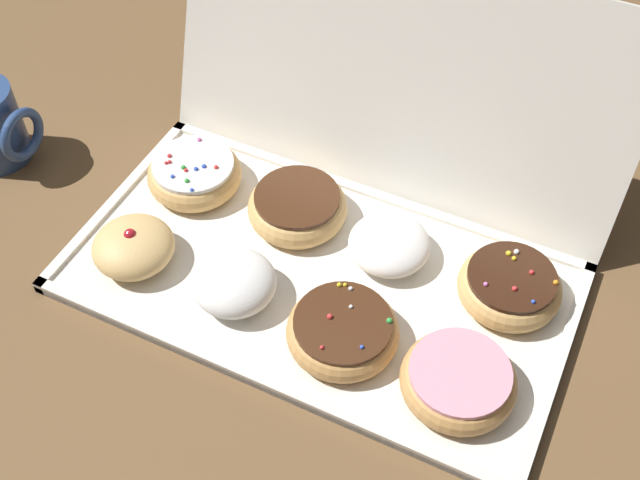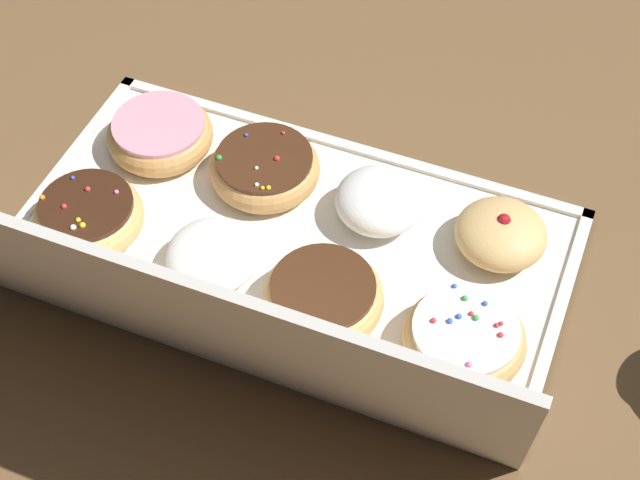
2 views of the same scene
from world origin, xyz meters
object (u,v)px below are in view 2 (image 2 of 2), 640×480
(chocolate_frosted_donut_5, at_px, (323,297))
(sprinkle_donut_7, at_px, (89,216))
(donut_box, at_px, (294,242))
(jelly_filled_donut_0, at_px, (501,234))
(powdered_filled_donut_1, at_px, (379,201))
(sprinkle_donut_2, at_px, (265,168))
(pink_frosted_donut_3, at_px, (160,134))
(powdered_filled_donut_6, at_px, (213,255))
(sprinkle_donut_4, at_px, (464,338))

(chocolate_frosted_donut_5, bearing_deg, sprinkle_donut_7, -1.01)
(chocolate_frosted_donut_5, bearing_deg, donut_box, -49.10)
(jelly_filled_donut_0, distance_m, powdered_filled_donut_1, 0.13)
(jelly_filled_donut_0, relative_size, powdered_filled_donut_1, 1.01)
(donut_box, height_order, powdered_filled_donut_1, powdered_filled_donut_1)
(powdered_filled_donut_1, bearing_deg, sprinkle_donut_2, -1.13)
(chocolate_frosted_donut_5, xyz_separation_m, sprinkle_donut_7, (0.26, -0.00, 0.00))
(powdered_filled_donut_1, relative_size, sprinkle_donut_7, 0.81)
(pink_frosted_donut_3, distance_m, powdered_filled_donut_6, 0.18)
(sprinkle_donut_4, bearing_deg, sprinkle_donut_2, -26.48)
(chocolate_frosted_donut_5, bearing_deg, sprinkle_donut_2, -48.06)
(pink_frosted_donut_3, bearing_deg, sprinkle_donut_4, 161.12)
(powdered_filled_donut_6, bearing_deg, sprinkle_donut_2, -89.44)
(jelly_filled_donut_0, bearing_deg, sprinkle_donut_2, 0.53)
(powdered_filled_donut_1, distance_m, powdered_filled_donut_6, 0.18)
(sprinkle_donut_4, xyz_separation_m, powdered_filled_donut_6, (0.25, -0.00, 0.00))
(donut_box, bearing_deg, sprinkle_donut_4, 162.12)
(donut_box, distance_m, sprinkle_donut_7, 0.21)
(powdered_filled_donut_1, distance_m, chocolate_frosted_donut_5, 0.13)
(donut_box, distance_m, powdered_filled_donut_6, 0.09)
(sprinkle_donut_4, bearing_deg, donut_box, -17.88)
(sprinkle_donut_4, height_order, powdered_filled_donut_6, sprinkle_donut_4)
(powdered_filled_donut_6, bearing_deg, chocolate_frosted_donut_5, 177.10)
(donut_box, height_order, sprinkle_donut_2, sprinkle_donut_2)
(sprinkle_donut_7, bearing_deg, powdered_filled_donut_1, -154.68)
(powdered_filled_donut_1, distance_m, sprinkle_donut_4, 0.18)
(powdered_filled_donut_1, xyz_separation_m, sprinkle_donut_7, (0.26, 0.13, -0.00))
(jelly_filled_donut_0, distance_m, chocolate_frosted_donut_5, 0.19)
(chocolate_frosted_donut_5, bearing_deg, powdered_filled_donut_1, -94.09)
(sprinkle_donut_4, relative_size, sprinkle_donut_7, 1.02)
(donut_box, bearing_deg, chocolate_frosted_donut_5, 130.90)
(sprinkle_donut_4, bearing_deg, sprinkle_donut_7, 0.09)
(sprinkle_donut_4, height_order, chocolate_frosted_donut_5, sprinkle_donut_4)
(powdered_filled_donut_1, relative_size, chocolate_frosted_donut_5, 0.78)
(jelly_filled_donut_0, height_order, sprinkle_donut_2, jelly_filled_donut_0)
(sprinkle_donut_7, bearing_deg, pink_frosted_donut_3, -94.85)
(pink_frosted_donut_3, distance_m, sprinkle_donut_7, 0.13)
(donut_box, height_order, powdered_filled_donut_6, powdered_filled_donut_6)
(jelly_filled_donut_0, xyz_separation_m, chocolate_frosted_donut_5, (0.13, 0.13, -0.00))
(chocolate_frosted_donut_5, relative_size, sprinkle_donut_7, 1.04)
(donut_box, bearing_deg, sprinkle_donut_2, -46.99)
(donut_box, xyz_separation_m, chocolate_frosted_donut_5, (-0.06, 0.07, 0.02))
(powdered_filled_donut_1, height_order, powdered_filled_donut_6, powdered_filled_donut_1)
(powdered_filled_donut_1, height_order, chocolate_frosted_donut_5, powdered_filled_donut_1)
(powdered_filled_donut_1, relative_size, pink_frosted_donut_3, 0.78)
(jelly_filled_donut_0, bearing_deg, donut_box, 18.91)
(pink_frosted_donut_3, bearing_deg, sprinkle_donut_7, 85.15)
(sprinkle_donut_4, bearing_deg, powdered_filled_donut_6, -0.19)
(pink_frosted_donut_3, bearing_deg, chocolate_frosted_donut_5, 151.01)
(jelly_filled_donut_0, distance_m, powdered_filled_donut_6, 0.28)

